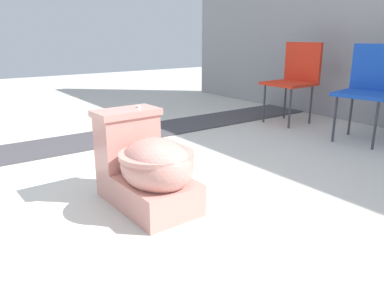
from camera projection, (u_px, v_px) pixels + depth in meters
ground_plane at (106, 197)px, 2.18m from camera, size 14.00×14.00×0.00m
gravel_strip at (104, 138)px, 3.40m from camera, size 0.56×8.00×0.01m
toilet at (147, 167)px, 2.02m from camera, size 0.64×0.40×0.52m
folding_chair_left at (296, 74)px, 3.93m from camera, size 0.45×0.45×0.83m
folding_chair_middle at (371, 82)px, 3.24m from camera, size 0.51×0.51×0.83m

